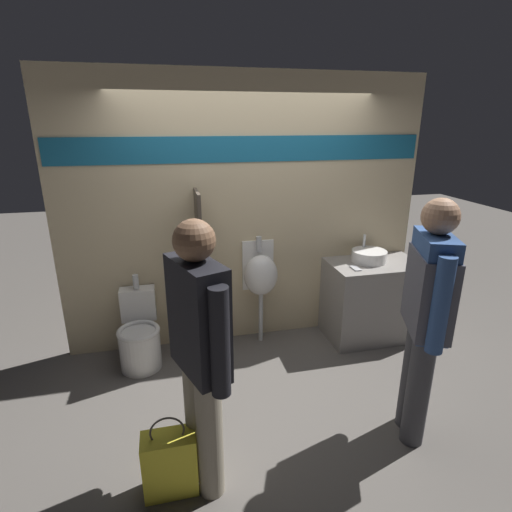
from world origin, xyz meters
The scene contains 11 objects.
ground_plane centered at (0.00, 0.00, 0.00)m, with size 16.00×16.00×0.00m, color #5B5651.
display_wall centered at (0.00, 0.60, 1.36)m, with size 3.67×0.07×2.70m.
sink_counter centered at (1.31, 0.27, 0.42)m, with size 0.96×0.60×0.84m.
sink_basin centered at (1.26, 0.33, 0.90)m, with size 0.36×0.36×0.26m.
cell_phone centered at (1.02, 0.15, 0.85)m, with size 0.07×0.14×0.01m.
divider_near_counter centered at (-0.50, 0.36, 0.82)m, with size 0.03×0.42×1.64m.
urinal_near_counter centered at (0.11, 0.44, 0.75)m, with size 0.35×0.29×1.13m.
toilet centered at (-1.12, 0.26, 0.28)m, with size 0.40×0.56×0.85m.
person_in_vest centered at (0.89, -1.13, 1.04)m, with size 0.39×0.59×1.79m.
person_with_lanyard centered at (-0.66, -1.22, 0.97)m, with size 0.34×0.58×1.76m.
shopping_bag centered at (-0.88, -1.24, 0.21)m, with size 0.33×0.18×0.56m.
Camera 1 is at (-0.80, -3.26, 2.24)m, focal length 28.00 mm.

